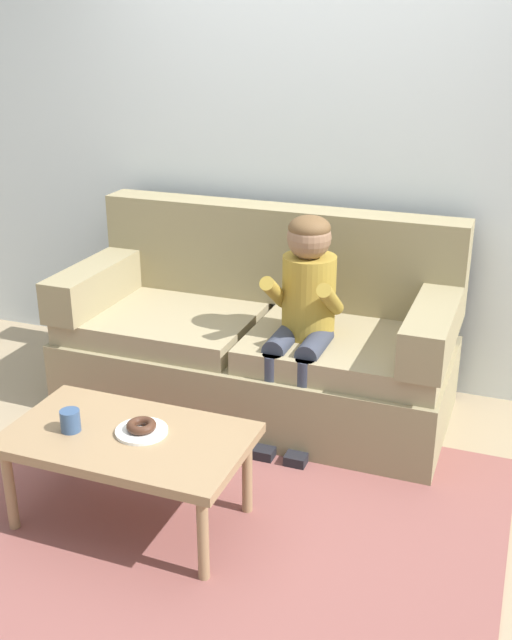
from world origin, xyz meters
TOP-DOWN VIEW (x-y plane):
  - ground at (0.00, 0.00)m, footprint 10.00×10.00m
  - wall_back at (0.00, 1.40)m, footprint 8.00×0.10m
  - area_rug at (0.00, -0.25)m, footprint 2.43×1.92m
  - couch at (-0.14, 0.86)m, footprint 2.01×0.90m
  - coffee_table at (-0.26, -0.32)m, footprint 0.97×0.56m
  - person_child at (0.17, 0.64)m, footprint 0.34×0.58m
  - plate at (-0.21, -0.29)m, footprint 0.21×0.21m
  - donut at (-0.21, -0.29)m, footprint 0.17×0.17m
  - mug at (-0.49, -0.38)m, footprint 0.08×0.08m
  - toy_controller at (-0.63, 0.05)m, footprint 0.23×0.09m

SIDE VIEW (x-z plane):
  - ground at x=0.00m, z-range 0.00..0.00m
  - area_rug at x=0.00m, z-range 0.00..0.01m
  - toy_controller at x=-0.63m, z-range 0.00..0.05m
  - couch at x=-0.14m, z-range -0.15..0.87m
  - coffee_table at x=-0.26m, z-range 0.16..0.58m
  - plate at x=-0.21m, z-range 0.41..0.43m
  - donut at x=-0.21m, z-range 0.43..0.46m
  - mug at x=-0.49m, z-range 0.41..0.50m
  - person_child at x=0.17m, z-range 0.12..1.22m
  - wall_back at x=0.00m, z-range 0.00..2.80m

